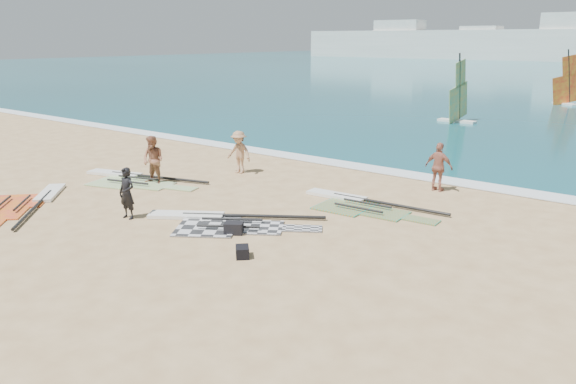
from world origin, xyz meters
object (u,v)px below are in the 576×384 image
Objects in this scene: gear_bag_near at (234,228)px; beachgoer_mid at (239,152)px; rig_red at (29,202)px; beachgoer_back at (439,167)px; rig_green at (130,179)px; rig_grey at (218,221)px; rig_orange at (357,204)px; person_wetsuit at (127,193)px; gear_bag_far at (242,252)px; beachgoer_left at (153,160)px.

gear_bag_near is 0.30× the size of beachgoer_mid.
rig_red is 2.55× the size of beachgoer_back.
rig_grey is at bearing -30.62° from rig_green.
person_wetsuit is (-5.17, -5.99, 0.81)m from rig_orange.
rig_green is 3.20× the size of beachgoer_mid.
rig_grey is 10.26× the size of gear_bag_near.
rig_red is at bearing -146.34° from rig_orange.
gear_bag_far is (2.62, -1.71, 0.10)m from rig_grey.
beachgoer_back reaches higher than person_wetsuit.
rig_grey is at bearing 64.27° from rig_red.
rig_orange is 2.80× the size of beachgoer_left.
beachgoer_left is at bearing 160.12° from gear_bag_near.
beachgoer_back is (8.16, 2.55, 0.02)m from beachgoer_mid.
gear_bag_near is at bearing -52.24° from beachgoer_mid.
gear_bag_far is (9.63, 0.93, 0.10)m from rig_red.
rig_grey reaches higher than rig_orange.
gear_bag_far is at bearing -92.02° from rig_orange.
beachgoer_left reaches higher than rig_orange.
person_wetsuit is 0.92× the size of beachgoer_mid.
rig_orange is at bearing 43.18° from person_wetsuit.
gear_bag_near is at bearing 140.20° from gear_bag_far.
beachgoer_mid reaches higher than person_wetsuit.
rig_green is at bearing 179.65° from beachgoer_left.
rig_green is 4.41m from rig_red.
gear_bag_near is at bearing 73.81° from beachgoer_back.
rig_green is 3.04× the size of beachgoer_left.
beachgoer_left is 3.84m from beachgoer_mid.
rig_grey is 5.13m from rig_orange.
beachgoer_left reaches higher than beachgoer_mid.
beachgoer_back is (1.35, 9.80, 0.80)m from gear_bag_far.
gear_bag_near is 8.05m from beachgoer_mid.
gear_bag_near is at bearing -108.65° from rig_orange.
beachgoer_left is 1.04× the size of beachgoer_back.
rig_orange is (9.45, 2.72, -0.00)m from rig_green.
rig_red is 8.75× the size of gear_bag_near.
beachgoer_back is at bearing 87.97° from rig_red.
rig_orange is 11.01× the size of gear_bag_far.
beachgoer_mid reaches higher than rig_green.
gear_bag_near is 1.95m from gear_bag_far.
person_wetsuit reaches higher than rig_green.
rig_grey is 3.32× the size of person_wetsuit.
rig_green is at bearing 164.60° from gear_bag_near.
beachgoer_mid is at bearing 167.83° from rig_orange.
rig_orange is 1.14× the size of rig_red.
rig_grey is 2.88× the size of beachgoer_left.
person_wetsuit is 4.57m from beachgoer_left.
rig_red is at bearing -112.78° from beachgoer_mid.
gear_bag_near is at bearing -31.78° from rig_green.
beachgoer_back is at bearing 49.25° from person_wetsuit.
beachgoer_left reaches higher than gear_bag_far.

